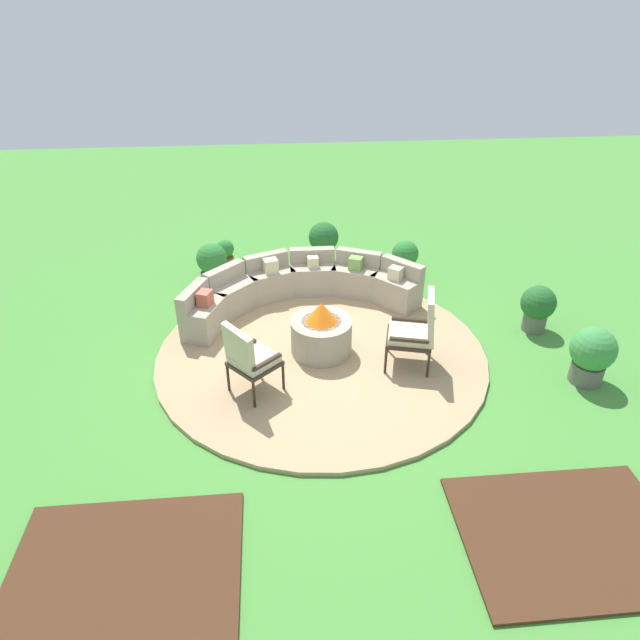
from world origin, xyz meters
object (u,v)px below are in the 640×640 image
potted_plant_2 (592,353)px  potted_plant_3 (212,265)px  potted_plant_1 (538,306)px  potted_plant_5 (324,241)px  lounge_chair_front_right (417,329)px  potted_plant_0 (226,253)px  lounge_chair_front_left (249,357)px  potted_plant_4 (405,258)px  curved_stone_bench (297,287)px  fire_pit (321,333)px

potted_plant_2 → potted_plant_3: bearing=148.5°
potted_plant_1 → potted_plant_5: potted_plant_5 is taller
potted_plant_1 → potted_plant_3: bearing=159.9°
lounge_chair_front_right → potted_plant_0: lounge_chair_front_right is taller
lounge_chair_front_left → lounge_chair_front_right: size_ratio=0.96×
potted_plant_0 → potted_plant_2: (4.87, -3.85, 0.14)m
potted_plant_4 → lounge_chair_front_right: bearing=-99.8°
potted_plant_0 → potted_plant_1: potted_plant_1 is taller
lounge_chair_front_left → potted_plant_1: size_ratio=1.45×
potted_plant_3 → lounge_chair_front_left: bearing=-77.4°
curved_stone_bench → potted_plant_0: (-1.21, 1.56, -0.07)m
lounge_chair_front_right → potted_plant_4: bearing=4.8°
potted_plant_4 → fire_pit: bearing=-125.9°
potted_plant_3 → potted_plant_4: bearing=2.9°
fire_pit → curved_stone_bench: (-0.26, 1.37, -0.00)m
lounge_chair_front_left → potted_plant_0: (-0.51, 3.78, -0.31)m
fire_pit → potted_plant_1: size_ratio=1.18×
lounge_chair_front_right → potted_plant_1: bearing=-54.1°
potted_plant_2 → potted_plant_5: 5.02m
potted_plant_3 → potted_plant_5: size_ratio=1.05×
lounge_chair_front_right → potted_plant_5: size_ratio=1.41×
curved_stone_bench → lounge_chair_front_left: 2.34m
curved_stone_bench → potted_plant_4: curved_stone_bench is taller
potted_plant_4 → potted_plant_5: 1.54m
lounge_chair_front_right → potted_plant_1: lounge_chair_front_right is taller
lounge_chair_front_left → lounge_chair_front_right: (2.18, 0.42, 0.01)m
lounge_chair_front_right → potted_plant_3: bearing=62.3°
lounge_chair_front_right → potted_plant_5: bearing=29.0°
potted_plant_1 → potted_plant_3: (-4.89, 1.79, 0.04)m
potted_plant_1 → potted_plant_3: potted_plant_3 is taller
fire_pit → lounge_chair_front_left: size_ratio=0.81×
fire_pit → potted_plant_5: fire_pit is taller
potted_plant_4 → potted_plant_1: bearing=-51.6°
curved_stone_bench → lounge_chair_front_right: lounge_chair_front_right is taller
lounge_chair_front_right → potted_plant_3: (-2.86, 2.59, -0.18)m
fire_pit → potted_plant_4: 2.89m
potted_plant_0 → potted_plant_2: bearing=-38.3°
lounge_chair_front_left → potted_plant_0: size_ratio=1.92×
potted_plant_2 → potted_plant_5: bearing=127.9°
fire_pit → potted_plant_2: 3.53m
potted_plant_4 → potted_plant_3: bearing=-177.1°
curved_stone_bench → potted_plant_4: (1.95, 0.97, -0.02)m
lounge_chair_front_left → potted_plant_2: (4.37, -0.08, -0.17)m
potted_plant_2 → potted_plant_4: potted_plant_2 is taller
fire_pit → potted_plant_5: bearing=83.9°
potted_plant_0 → potted_plant_2: potted_plant_2 is taller
lounge_chair_front_right → potted_plant_5: 3.58m
lounge_chair_front_left → potted_plant_4: size_ratio=1.59×
curved_stone_bench → potted_plant_2: potted_plant_2 is taller
potted_plant_1 → potted_plant_2: 1.30m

